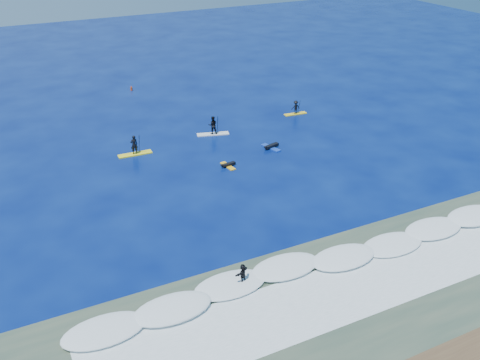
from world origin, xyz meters
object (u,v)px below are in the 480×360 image
sup_paddler_left (134,148)px  prone_paddler_far (271,147)px  wave_surfer (243,274)px  prone_paddler_near (228,165)px  sup_paddler_right (296,108)px  sup_paddler_center (213,127)px  marker_buoy (131,88)px

sup_paddler_left → prone_paddler_far: 13.07m
wave_surfer → prone_paddler_far: bearing=29.1°
sup_paddler_left → wave_surfer: (0.50, -21.82, 0.07)m
prone_paddler_near → prone_paddler_far: size_ratio=0.85×
sup_paddler_right → prone_paddler_near: sup_paddler_right is taller
sup_paddler_right → prone_paddler_far: (-7.01, -6.90, -0.56)m
prone_paddler_far → wave_surfer: (-11.78, -17.39, 0.62)m
prone_paddler_far → prone_paddler_near: bearing=93.4°
sup_paddler_right → wave_surfer: size_ratio=1.40×
sup_paddler_left → sup_paddler_center: size_ratio=0.96×
sup_paddler_left → prone_paddler_far: sup_paddler_left is taller
sup_paddler_left → sup_paddler_right: sup_paddler_left is taller
sup_paddler_center → prone_paddler_near: bearing=-87.9°
sup_paddler_right → prone_paddler_near: size_ratio=1.36×
sup_paddler_left → marker_buoy: (5.13, 18.96, -0.42)m
sup_paddler_left → wave_surfer: 21.82m
prone_paddler_near → sup_paddler_right: bearing=-62.7°
sup_paddler_center → marker_buoy: size_ratio=5.17×
prone_paddler_far → marker_buoy: 24.46m
sup_paddler_left → prone_paddler_near: bearing=-40.5°
wave_surfer → prone_paddler_near: bearing=41.2°
prone_paddler_near → sup_paddler_left: bearing=39.8°
prone_paddler_near → marker_buoy: (-1.67, 25.20, 0.15)m
sup_paddler_right → sup_paddler_left: bearing=-167.9°
sup_paddler_right → sup_paddler_center: bearing=-168.5°
sup_paddler_right → marker_buoy: 21.74m
sup_paddler_right → marker_buoy: bearing=135.5°
sup_paddler_left → sup_paddler_center: (8.60, 1.21, 0.16)m
sup_paddler_right → prone_paddler_far: 9.85m
sup_paddler_right → wave_surfer: bearing=-122.9°
sup_paddler_center → prone_paddler_near: size_ratio=1.73×
sup_paddler_right → prone_paddler_far: size_ratio=1.15×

